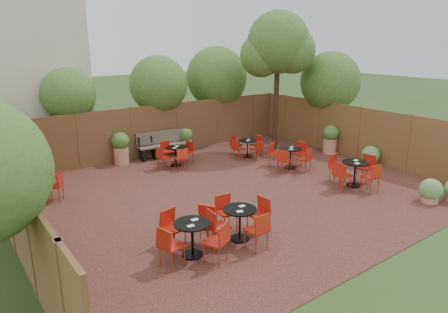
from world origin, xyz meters
TOP-DOWN VIEW (x-y plane):
  - ground at (0.00, 0.00)m, footprint 80.00×80.00m
  - courtyard_paving at (0.00, 0.00)m, footprint 12.00×10.00m
  - fence_back at (0.00, 5.00)m, footprint 12.00×0.08m
  - fence_left at (-6.00, 0.00)m, footprint 0.08×10.00m
  - fence_right at (6.00, 0.00)m, footprint 0.08×10.00m
  - neighbour_building at (-4.50, 8.00)m, footprint 5.00×4.00m
  - overhang_foliage at (-0.39, 3.10)m, footprint 15.62×10.73m
  - courtyard_tree at (4.33, 2.82)m, footprint 2.64×2.54m
  - park_bench_left at (-0.12, 4.63)m, footprint 1.66×0.65m
  - park_bench_right at (0.37, 4.63)m, footprint 1.61×0.64m
  - bistro_tables at (-0.20, 0.04)m, footprint 9.87×7.25m
  - planters at (-0.27, 3.69)m, footprint 11.79×4.31m
  - low_shrubs at (4.73, -2.97)m, footprint 2.32×4.14m

SIDE VIEW (x-z plane):
  - ground at x=0.00m, z-range 0.00..0.00m
  - courtyard_paving at x=0.00m, z-range 0.00..0.02m
  - low_shrubs at x=4.73m, z-range 0.00..0.70m
  - bistro_tables at x=-0.20m, z-range 0.00..0.90m
  - park_bench_right at x=0.37m, z-range 0.03..1.01m
  - park_bench_left at x=-0.12m, z-range 0.03..1.04m
  - planters at x=-0.27m, z-range 0.04..1.22m
  - fence_back at x=0.00m, z-range 0.00..2.00m
  - fence_left at x=-6.00m, z-range 0.00..2.00m
  - fence_right at x=6.00m, z-range 0.00..2.00m
  - overhang_foliage at x=-0.39m, z-range 1.35..4.05m
  - neighbour_building at x=-4.50m, z-range 0.00..8.00m
  - courtyard_tree at x=4.33m, z-range 1.38..6.90m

